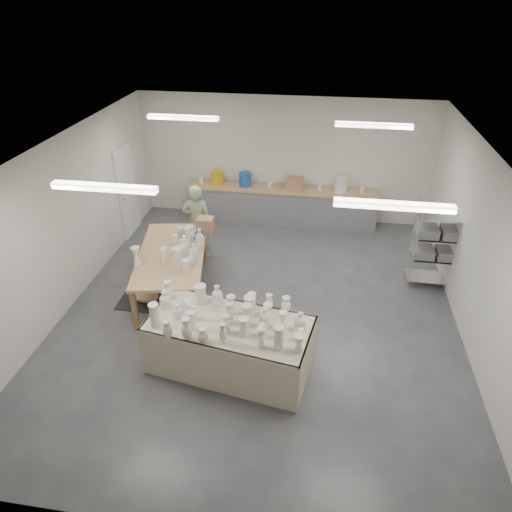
% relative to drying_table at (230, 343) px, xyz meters
% --- Properties ---
extents(room, '(8.00, 8.02, 3.00)m').
position_rel_drying_table_xyz_m(room, '(0.15, 1.53, 1.58)').
color(room, '#424449').
rests_on(room, ground).
extents(back_counter, '(4.60, 0.60, 1.24)m').
position_rel_drying_table_xyz_m(back_counter, '(0.24, 5.12, 0.01)').
color(back_counter, tan).
rests_on(back_counter, ground).
extents(wire_shelf, '(0.88, 0.48, 1.80)m').
position_rel_drying_table_xyz_m(wire_shelf, '(3.45, 2.84, 0.45)').
color(wire_shelf, silver).
rests_on(wire_shelf, ground).
extents(drying_table, '(2.61, 1.56, 1.24)m').
position_rel_drying_table_xyz_m(drying_table, '(0.00, 0.00, 0.00)').
color(drying_table, olive).
rests_on(drying_table, ground).
extents(work_table, '(1.61, 2.55, 1.26)m').
position_rel_drying_table_xyz_m(work_table, '(-1.36, 1.86, 0.42)').
color(work_table, tan).
rests_on(work_table, ground).
extents(rug, '(1.00, 0.70, 0.02)m').
position_rel_drying_table_xyz_m(rug, '(-1.92, 1.42, -0.46)').
color(rug, black).
rests_on(rug, ground).
extents(cat, '(0.56, 0.46, 0.21)m').
position_rel_drying_table_xyz_m(cat, '(-1.89, 1.40, -0.35)').
color(cat, white).
rests_on(cat, rug).
extents(potter, '(0.65, 0.46, 1.66)m').
position_rel_drying_table_xyz_m(potter, '(-1.34, 3.18, 0.36)').
color(potter, '#93A580').
rests_on(potter, ground).
extents(red_stool, '(0.43, 0.43, 0.31)m').
position_rel_drying_table_xyz_m(red_stool, '(-1.34, 3.45, -0.19)').
color(red_stool, red).
rests_on(red_stool, ground).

